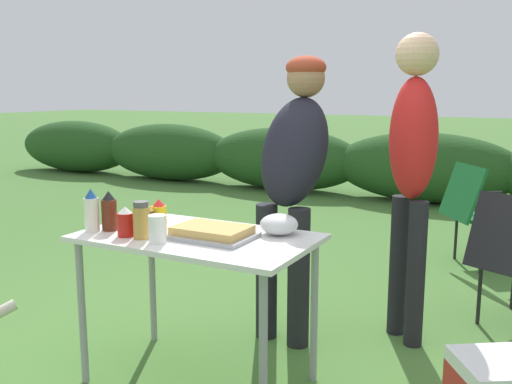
{
  "coord_description": "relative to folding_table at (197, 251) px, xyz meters",
  "views": [
    {
      "loc": [
        1.46,
        -2.17,
        1.41
      ],
      "look_at": [
        0.1,
        0.41,
        0.89
      ],
      "focal_mm": 40.0,
      "sensor_mm": 36.0,
      "label": 1
    }
  ],
  "objects": [
    {
      "name": "bbq_sauce_bottle",
      "position": [
        -0.43,
        -0.12,
        0.17
      ],
      "size": [
        0.07,
        0.07,
        0.19
      ],
      "color": "#562314",
      "rests_on": "folding_table"
    },
    {
      "name": "shrub_hedge",
      "position": [
        0.0,
        5.18,
        -0.22
      ],
      "size": [
        14.4,
        0.9,
        0.89
      ],
      "color": "#234C1E",
      "rests_on": "ground"
    },
    {
      "name": "standing_person_in_olive_jacket",
      "position": [
        0.17,
        0.72,
        0.33
      ],
      "size": [
        0.43,
        0.53,
        1.6
      ],
      "rotation": [
        0.0,
        0.0,
        -0.11
      ],
      "color": "black",
      "rests_on": "ground"
    },
    {
      "name": "camp_chair_near_hedge",
      "position": [
        0.96,
        2.64,
        -0.2
      ],
      "size": [
        0.75,
        0.72,
        0.83
      ],
      "rotation": [
        0.0,
        0.0,
        -0.93
      ],
      "color": "#19602D",
      "rests_on": "ground"
    },
    {
      "name": "mayo_bottle",
      "position": [
        -0.49,
        -0.18,
        0.18
      ],
      "size": [
        0.07,
        0.07,
        0.21
      ],
      "color": "silver",
      "rests_on": "folding_table"
    },
    {
      "name": "food_tray",
      "position": [
        0.09,
        -0.01,
        0.1
      ],
      "size": [
        0.38,
        0.26,
        0.06
      ],
      "color": "#9E9EA3",
      "rests_on": "folding_table"
    },
    {
      "name": "folding_table",
      "position": [
        0.0,
        0.0,
        0.0
      ],
      "size": [
        1.1,
        0.64,
        0.74
      ],
      "color": "silver",
      "rests_on": "ground"
    },
    {
      "name": "ground_plane",
      "position": [
        0.0,
        0.0,
        -0.66
      ],
      "size": [
        60.0,
        60.0,
        0.0
      ],
      "primitive_type": "plane",
      "color": "#477533"
    },
    {
      "name": "paper_cup_stack",
      "position": [
        -0.08,
        -0.2,
        0.14
      ],
      "size": [
        0.08,
        0.08,
        0.13
      ],
      "primitive_type": "cylinder",
      "color": "white",
      "rests_on": "folding_table"
    },
    {
      "name": "standing_person_in_dark_puffer",
      "position": [
        0.77,
        0.96,
        0.4
      ],
      "size": [
        0.39,
        0.38,
        1.71
      ],
      "rotation": [
        0.0,
        0.0,
        -0.75
      ],
      "color": "black",
      "rests_on": "ground"
    },
    {
      "name": "mustard_bottle",
      "position": [
        -0.21,
        -0.01,
        0.15
      ],
      "size": [
        0.07,
        0.07,
        0.16
      ],
      "color": "yellow",
      "rests_on": "folding_table"
    },
    {
      "name": "mixing_bowl",
      "position": [
        0.34,
        0.19,
        0.13
      ],
      "size": [
        0.18,
        0.18,
        0.1
      ],
      "primitive_type": "ellipsoid",
      "color": "silver",
      "rests_on": "folding_table"
    },
    {
      "name": "plate_stack",
      "position": [
        -0.37,
        0.08,
        0.09
      ],
      "size": [
        0.23,
        0.23,
        0.03
      ],
      "primitive_type": "cylinder",
      "color": "white",
      "rests_on": "folding_table"
    },
    {
      "name": "ketchup_bottle",
      "position": [
        -0.28,
        -0.17,
        0.14
      ],
      "size": [
        0.08,
        0.08,
        0.14
      ],
      "color": "red",
      "rests_on": "folding_table"
    },
    {
      "name": "beer_bottle",
      "position": [
        -0.22,
        -0.09,
        0.15
      ],
      "size": [
        0.06,
        0.06,
        0.15
      ],
      "color": "brown",
      "rests_on": "folding_table"
    },
    {
      "name": "spice_jar",
      "position": [
        -0.19,
        -0.17,
        0.16
      ],
      "size": [
        0.08,
        0.08,
        0.17
      ],
      "color": "#B2893D",
      "rests_on": "folding_table"
    }
  ]
}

